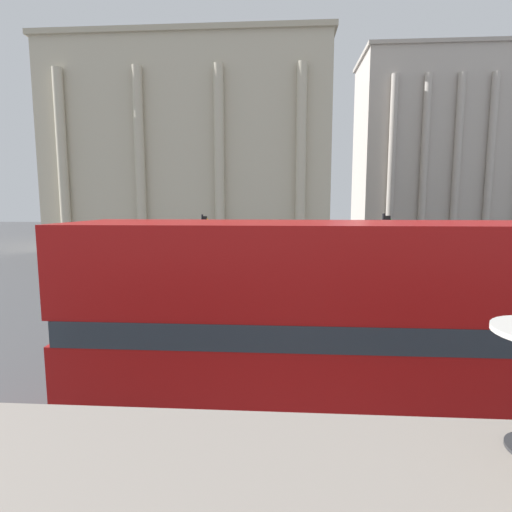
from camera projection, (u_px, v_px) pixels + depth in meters
double_decker_bus at (374, 323)px, 7.44m from camera, size 11.29×2.73×4.22m
plaza_building_left at (198, 154)px, 44.30m from camera, size 28.20×16.86×20.35m
plaza_building_right at (470, 148)px, 56.05m from camera, size 31.33×12.00×25.06m
traffic_light_near at (496, 281)px, 11.46m from camera, size 0.42×0.24×3.60m
traffic_light_mid at (384, 246)px, 17.95m from camera, size 0.42×0.24×4.16m
traffic_light_far at (204, 237)px, 24.02m from camera, size 0.42×0.24×3.96m
car_silver at (299, 293)px, 17.50m from camera, size 4.20×1.93×1.35m
pedestrian_olive at (328, 259)px, 26.74m from camera, size 0.32×0.32×1.63m
pedestrian_blue at (197, 302)px, 14.94m from camera, size 0.32×0.32×1.62m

